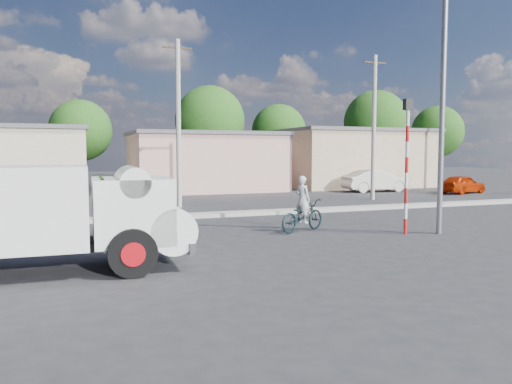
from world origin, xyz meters
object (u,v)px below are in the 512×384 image
object	(u,v)px
truck	(59,214)
bicycle	(302,216)
car_cream	(376,181)
car_red	(462,184)
streetlight	(439,80)
traffic_pole	(407,154)
cyclist	(302,208)

from	to	relation	value
truck	bicycle	bearing A→B (deg)	24.90
car_cream	car_red	distance (m)	5.42
streetlight	traffic_pole	bearing A→B (deg)	162.27
streetlight	car_red	bearing A→B (deg)	44.21
traffic_pole	car_red	bearing A→B (deg)	41.48
truck	car_cream	size ratio (longest dim) A/B	1.28
bicycle	traffic_pole	world-z (taller)	traffic_pole
car_red	bicycle	bearing A→B (deg)	109.09
bicycle	cyclist	world-z (taller)	cyclist
car_cream	streetlight	xyz separation A→B (m)	(-8.31, -15.54, 4.22)
truck	streetlight	world-z (taller)	streetlight
bicycle	car_cream	xyz separation A→B (m)	(12.17, 13.60, 0.20)
bicycle	streetlight	bearing A→B (deg)	-141.25
cyclist	car_cream	world-z (taller)	cyclist
truck	cyclist	size ratio (longest dim) A/B	3.65
bicycle	car_cream	bearing A→B (deg)	-66.37
streetlight	bicycle	bearing A→B (deg)	153.31
bicycle	car_cream	distance (m)	18.25
cyclist	bicycle	bearing A→B (deg)	-0.00
cyclist	streetlight	world-z (taller)	streetlight
car_cream	car_red	size ratio (longest dim) A/B	1.27
bicycle	traffic_pole	xyz separation A→B (m)	(2.92, -1.64, 2.06)
cyclist	car_red	xyz separation A→B (m)	(16.57, 10.43, -0.19)
car_red	streetlight	bearing A→B (deg)	121.11
car_cream	traffic_pole	xyz separation A→B (m)	(-9.25, -15.24, 1.85)
truck	bicycle	xyz separation A→B (m)	(7.52, 3.24, -0.77)
cyclist	car_cream	xyz separation A→B (m)	(12.17, 13.60, -0.05)
truck	car_red	distance (m)	27.71
car_cream	cyclist	bearing A→B (deg)	142.35
streetlight	car_cream	bearing A→B (deg)	61.85
traffic_pole	bicycle	bearing A→B (deg)	150.68
car_cream	streetlight	size ratio (longest dim) A/B	0.50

